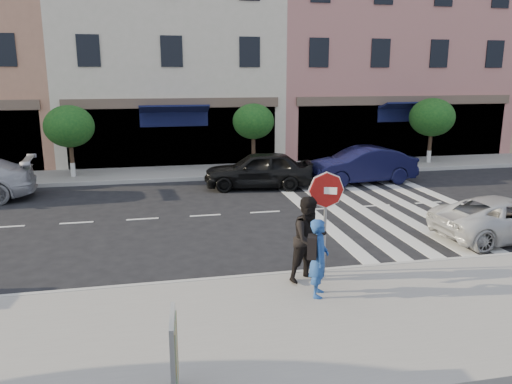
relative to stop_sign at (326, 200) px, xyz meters
name	(u,v)px	position (x,y,z in m)	size (l,w,h in m)	color
ground	(223,259)	(-2.05, 1.67, -1.84)	(120.00, 120.00, 0.00)	black
sidewalk_near	(253,330)	(-2.05, -2.08, -1.77)	(60.00, 4.50, 0.15)	gray
sidewalk_far	(189,173)	(-2.05, 12.67, -1.77)	(60.00, 3.00, 0.15)	gray
building_centre	(168,55)	(-2.55, 18.67, 3.66)	(11.00, 9.00, 11.00)	beige
building_east_mid	(373,39)	(9.45, 18.67, 4.66)	(13.00, 9.00, 13.00)	#B7746C
street_tree_wb	(69,127)	(-7.05, 12.47, 0.46)	(2.10, 2.10, 3.06)	#473323
street_tree_c	(253,122)	(0.95, 12.47, 0.51)	(1.90, 1.90, 3.04)	#473323
street_tree_ea	(432,117)	(9.95, 12.47, 0.55)	(2.20, 2.20, 3.19)	#473323
stop_sign	(326,200)	(0.00, 0.00, 0.00)	(0.76, 0.36, 2.31)	gray
photographer	(319,258)	(-0.51, -1.10, -0.90)	(0.58, 0.38, 1.60)	navy
walker	(309,239)	(-0.46, -0.33, -0.76)	(0.90, 0.70, 1.86)	black
poster_board	(174,359)	(-3.50, -3.83, -1.09)	(0.31, 0.82, 1.25)	beige
car_near_right	(507,218)	(5.95, 1.67, -1.26)	(1.93, 4.19, 1.17)	silver
car_far_mid	(259,170)	(0.50, 9.27, -1.10)	(1.75, 4.35, 1.48)	black
car_far_right	(361,165)	(4.91, 9.27, -1.09)	(1.60, 4.59, 1.51)	black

